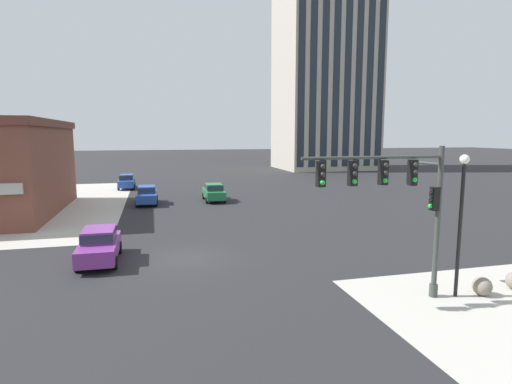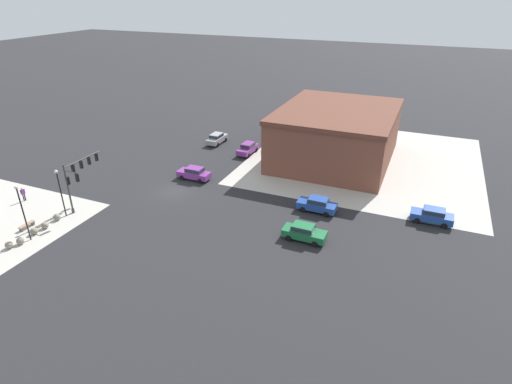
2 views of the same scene
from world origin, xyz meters
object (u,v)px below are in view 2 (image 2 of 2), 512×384
object	(u,v)px
car_main_southbound_near	(317,204)
car_cross_eastbound	(432,215)
bench_near_signal	(27,225)
car_main_northbound_far	(194,173)
street_lamp_mid_sidewalk	(22,207)
car_parked_curb	(304,232)
pedestrian_at_curb	(23,193)
car_cross_westbound	(248,148)
bollard_sphere_curb_a	(57,217)
car_main_southbound_far	(280,124)
bollard_sphere_curb_d	(20,241)
bollard_sphere_curb_e	(9,245)
street_lamp_corner_near	(60,188)
car_main_northbound_near	(217,138)
traffic_signal_main	(77,175)
bollard_sphere_curb_c	(34,231)
bollard_sphere_curb_b	(45,225)

from	to	relation	value
car_main_southbound_near	car_cross_eastbound	bearing A→B (deg)	101.48
bench_near_signal	car_main_northbound_far	size ratio (longest dim) A/B	0.41
street_lamp_mid_sidewalk	car_parked_curb	size ratio (longest dim) A/B	1.37
pedestrian_at_curb	car_cross_westbound	xyz separation A→B (m)	(-24.60, 18.27, -0.08)
bollard_sphere_curb_a	bench_near_signal	distance (m)	3.00
car_main_southbound_far	car_cross_eastbound	xyz separation A→B (m)	(24.54, 26.49, 0.00)
street_lamp_mid_sidewalk	car_cross_westbound	xyz separation A→B (m)	(-30.54, 10.52, -2.83)
bollard_sphere_curb_d	bollard_sphere_curb_e	distance (m)	1.05
bollard_sphere_curb_e	bollard_sphere_curb_d	bearing A→B (deg)	158.12
street_lamp_corner_near	car_main_northbound_near	distance (m)	28.11
bollard_sphere_curb_e	street_lamp_mid_sidewalk	world-z (taller)	street_lamp_mid_sidewalk
bollard_sphere_curb_a	bollard_sphere_curb_d	size ratio (longest dim) A/B	1.00
traffic_signal_main	bollard_sphere_curb_c	xyz separation A→B (m)	(6.50, -0.44, -3.74)
car_main_northbound_near	car_main_northbound_far	size ratio (longest dim) A/B	1.01
bollard_sphere_curb_b	car_main_northbound_near	bearing A→B (deg)	171.71
street_lamp_corner_near	car_main_southbound_near	xyz separation A→B (m)	(-12.02, 25.53, -2.57)
bollard_sphere_curb_c	car_parked_curb	bearing A→B (deg)	111.02
bollard_sphere_curb_e	car_cross_westbound	distance (m)	34.35
bollard_sphere_curb_c	car_cross_westbound	size ratio (longest dim) A/B	0.17
bench_near_signal	bollard_sphere_curb_c	bearing A→B (deg)	70.71
bench_near_signal	car_cross_eastbound	world-z (taller)	car_cross_eastbound
car_main_northbound_far	car_cross_westbound	bearing A→B (deg)	166.52
car_main_southbound_far	car_parked_curb	xyz separation A→B (m)	(33.24, 14.72, 0.00)
bollard_sphere_curb_d	bollard_sphere_curb_e	bearing A→B (deg)	-21.88
car_main_northbound_far	car_parked_curb	distance (m)	19.56
bollard_sphere_curb_e	bollard_sphere_curb_c	bearing A→B (deg)	177.21
bollard_sphere_curb_b	car_main_northbound_far	size ratio (longest dim) A/B	0.17
bollard_sphere_curb_a	pedestrian_at_curb	distance (m)	7.48
bollard_sphere_curb_a	street_lamp_mid_sidewalk	bearing A→B (deg)	7.97
bench_near_signal	pedestrian_at_curb	world-z (taller)	pedestrian_at_curb
bollard_sphere_curb_d	street_lamp_mid_sidewalk	world-z (taller)	street_lamp_mid_sidewalk
car_parked_curb	bollard_sphere_curb_a	bearing A→B (deg)	-75.22
car_main_northbound_far	car_main_southbound_near	bearing A→B (deg)	83.01
bollard_sphere_curb_a	street_lamp_mid_sidewalk	size ratio (longest dim) A/B	0.12
bollard_sphere_curb_c	bollard_sphere_curb_e	bearing A→B (deg)	-2.79
pedestrian_at_curb	car_main_northbound_far	world-z (taller)	pedestrian_at_curb
bollard_sphere_curb_e	car_main_southbound_far	world-z (taller)	car_main_southbound_far
traffic_signal_main	car_main_northbound_near	xyz separation A→B (m)	(-25.33, 4.09, -3.19)
street_lamp_corner_near	car_cross_westbound	world-z (taller)	street_lamp_corner_near
bollard_sphere_curb_a	bench_near_signal	world-z (taller)	bollard_sphere_curb_a
car_main_southbound_near	car_cross_eastbound	xyz separation A→B (m)	(-2.46, 12.12, 0.00)
street_lamp_corner_near	bollard_sphere_curb_e	bearing A→B (deg)	-1.85
pedestrian_at_curb	car_cross_eastbound	distance (m)	47.04
bollard_sphere_curb_c	bollard_sphere_curb_d	distance (m)	1.89
bench_near_signal	car_parked_curb	bearing A→B (deg)	108.67
car_main_southbound_near	car_cross_eastbound	size ratio (longest dim) A/B	1.01
car_parked_curb	bollard_sphere_curb_b	bearing A→B (deg)	-71.48
traffic_signal_main	bollard_sphere_curb_c	bearing A→B (deg)	-3.88
street_lamp_corner_near	traffic_signal_main	bearing A→B (deg)	171.34
bollard_sphere_curb_d	car_parked_curb	bearing A→B (deg)	114.73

